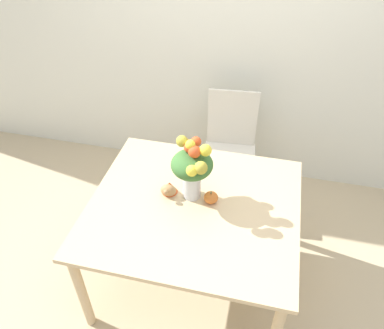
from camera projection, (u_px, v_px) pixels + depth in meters
ground_plane at (193, 274)px, 2.71m from camera, size 12.00×12.00×0.00m
wall_back at (233, 25)px, 2.82m from camera, size 8.00×0.06×2.70m
dining_table at (194, 214)px, 2.30m from camera, size 1.25×1.12×0.72m
flower_vase at (192, 167)px, 2.16m from camera, size 0.25×0.31×0.41m
pumpkin at (211, 197)px, 2.24m from camera, size 0.09×0.09×0.08m
turkey_figurine at (169, 188)px, 2.30m from camera, size 0.10×0.13×0.08m
dining_chair_near_window at (230, 148)px, 3.06m from camera, size 0.46×0.46×0.95m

